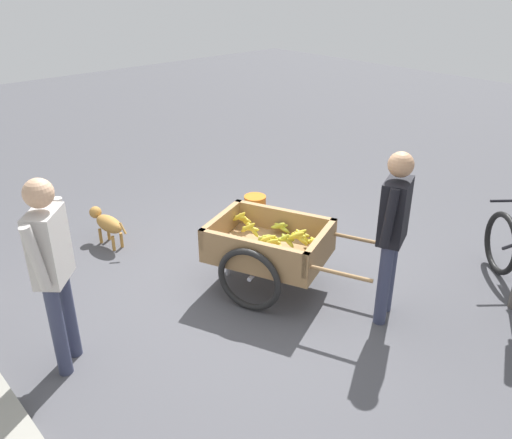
{
  "coord_description": "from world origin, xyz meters",
  "views": [
    {
      "loc": [
        -3.35,
        2.93,
        2.91
      ],
      "look_at": [
        -0.05,
        -0.07,
        0.75
      ],
      "focal_mm": 36.91,
      "sensor_mm": 36.0,
      "label": 1
    }
  ],
  "objects": [
    {
      "name": "ground_plane",
      "position": [
        0.0,
        0.0,
        0.0
      ],
      "size": [
        24.0,
        24.0,
        0.0
      ],
      "primitive_type": "plane",
      "color": "#47474C"
    },
    {
      "name": "fruit_cart",
      "position": [
        -0.12,
        -0.18,
        0.44
      ],
      "size": [
        1.81,
        1.33,
        0.69
      ],
      "color": "#937047",
      "rests_on": "ground"
    },
    {
      "name": "vendor_person",
      "position": [
        -1.18,
        -0.61,
        0.94
      ],
      "size": [
        0.31,
        0.53,
        1.58
      ],
      "color": "#333851",
      "rests_on": "ground"
    },
    {
      "name": "dog",
      "position": [
        1.76,
        0.58,
        0.27
      ],
      "size": [
        0.67,
        0.22,
        0.4
      ],
      "color": "#AD7A38",
      "rests_on": "ground"
    },
    {
      "name": "plastic_bucket",
      "position": [
        1.24,
        -1.22,
        0.12
      ],
      "size": [
        0.28,
        0.28,
        0.24
      ],
      "primitive_type": "cylinder",
      "color": "orange",
      "rests_on": "ground"
    },
    {
      "name": "bystander_person",
      "position": [
        0.13,
        1.8,
        0.96
      ],
      "size": [
        0.4,
        0.44,
        1.6
      ],
      "color": "#333851",
      "rests_on": "ground"
    }
  ]
}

